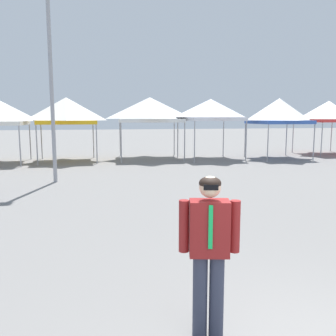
% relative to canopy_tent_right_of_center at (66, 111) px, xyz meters
% --- Properties ---
extents(canopy_tent_right_of_center, '(3.21, 3.21, 3.45)m').
position_rel_canopy_tent_right_of_center_xyz_m(canopy_tent_right_of_center, '(0.00, 0.00, 0.00)').
color(canopy_tent_right_of_center, '#9E9EA3').
rests_on(canopy_tent_right_of_center, ground).
extents(canopy_tent_far_left, '(3.80, 3.80, 3.52)m').
position_rel_canopy_tent_right_of_center_xyz_m(canopy_tent_far_left, '(4.60, 0.21, 0.08)').
color(canopy_tent_far_left, '#9E9EA3').
rests_on(canopy_tent_far_left, ground).
extents(canopy_tent_behind_left, '(3.31, 3.31, 3.41)m').
position_rel_canopy_tent_right_of_center_xyz_m(canopy_tent_behind_left, '(7.95, -0.70, 0.07)').
color(canopy_tent_behind_left, '#9E9EA3').
rests_on(canopy_tent_behind_left, ground).
extents(canopy_tent_left_of_center, '(2.99, 2.99, 3.47)m').
position_rel_canopy_tent_right_of_center_xyz_m(canopy_tent_left_of_center, '(11.89, -1.27, 0.00)').
color(canopy_tent_left_of_center, '#9E9EA3').
rests_on(canopy_tent_left_of_center, ground).
extents(canopy_tent_far_right, '(3.26, 3.26, 3.43)m').
position_rel_canopy_tent_right_of_center_xyz_m(canopy_tent_far_right, '(16.31, 0.37, 0.02)').
color(canopy_tent_far_right, '#9E9EA3').
rests_on(canopy_tent_far_right, ground).
extents(person_foreground, '(0.63, 0.33, 1.78)m').
position_rel_canopy_tent_right_of_center_xyz_m(person_foreground, '(2.38, -16.84, -1.70)').
color(person_foreground, '#33384C').
rests_on(person_foreground, ground).
extents(light_pole_near_lift, '(0.36, 0.36, 8.32)m').
position_rel_canopy_tent_right_of_center_xyz_m(light_pole_near_lift, '(-0.11, -6.57, 1.99)').
color(light_pole_near_lift, '#9E9EA3').
rests_on(light_pole_near_lift, ground).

